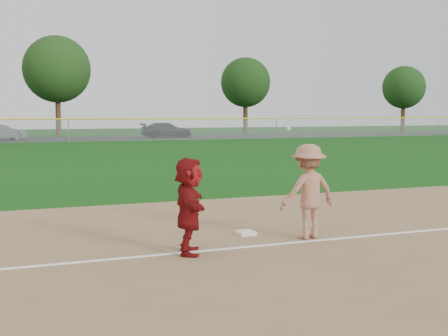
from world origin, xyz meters
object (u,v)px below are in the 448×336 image
object	(u,v)px
car_mid	(0,132)
car_right	(167,130)
base_runner	(189,206)
first_base	(246,233)

from	to	relation	value
car_mid	car_right	xyz separation A→B (m)	(15.88, 0.33, 0.02)
base_runner	car_right	bearing A→B (deg)	2.08
base_runner	car_mid	world-z (taller)	base_runner
car_right	car_mid	bearing A→B (deg)	91.32
first_base	base_runner	bearing A→B (deg)	-145.27
base_runner	car_mid	xyz separation A→B (m)	(-4.11, 46.11, -0.14)
first_base	car_mid	distance (m)	45.39
first_base	car_mid	bearing A→B (deg)	97.18
car_mid	car_right	distance (m)	15.88
first_base	car_right	distance (m)	46.49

